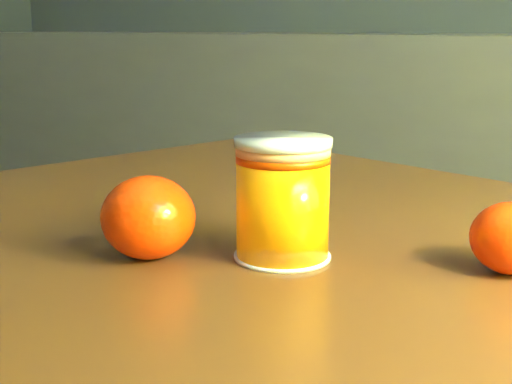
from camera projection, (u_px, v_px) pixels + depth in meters
The scene contains 5 objects.
kitchen_counter at pixel (328, 185), 2.16m from camera, with size 3.15×0.60×0.90m, color #56565B.
table at pixel (331, 370), 0.57m from camera, with size 1.12×0.88×0.75m.
juice_glass at pixel (283, 200), 0.53m from camera, with size 0.07×0.07×0.09m.
orange_front at pixel (148, 217), 0.54m from camera, with size 0.07×0.07×0.06m, color #FF3705.
orange_back at pixel (512, 238), 0.50m from camera, with size 0.06×0.06×0.05m, color #FF3705.
Camera 1 is at (1.04, -0.40, 0.92)m, focal length 50.00 mm.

